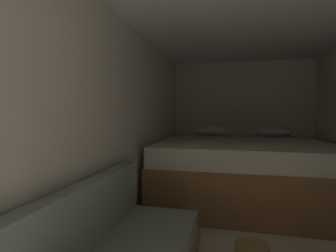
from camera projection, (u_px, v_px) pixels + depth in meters
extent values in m
cube|color=beige|center=(241.00, 122.00, 4.58)|extent=(2.43, 0.05, 2.08)
cube|color=beige|center=(118.00, 129.00, 2.47)|extent=(0.05, 4.89, 2.08)
cube|color=white|center=(252.00, 0.00, 2.13)|extent=(2.43, 4.89, 0.05)
cube|color=olive|center=(243.00, 179.00, 3.58)|extent=(2.21, 1.98, 0.58)
cube|color=beige|center=(243.00, 150.00, 3.56)|extent=(2.17, 1.94, 0.24)
ellipsoid|color=white|center=(211.00, 131.00, 4.45)|extent=(0.50, 0.29, 0.17)
ellipsoid|color=white|center=(274.00, 132.00, 4.21)|extent=(0.50, 0.29, 0.17)
cube|color=gray|center=(69.00, 225.00, 1.57)|extent=(0.12, 1.93, 0.42)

